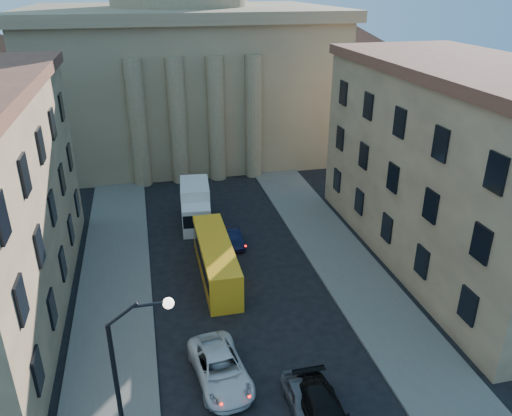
{
  "coord_description": "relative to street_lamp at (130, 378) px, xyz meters",
  "views": [
    {
      "loc": [
        -5.5,
        -8.02,
        19.71
      ],
      "look_at": [
        0.62,
        18.43,
        7.33
      ],
      "focal_mm": 35.0,
      "sensor_mm": 36.0,
      "label": 1
    }
  ],
  "objects": [
    {
      "name": "car_right_far",
      "position": [
        7.97,
        1.83,
        -4.67
      ],
      "size": [
        1.51,
        3.62,
        1.22
      ],
      "primitive_type": "imported",
      "rotation": [
        0.0,
        0.0,
        0.02
      ],
      "color": "#535459",
      "rests_on": "ground"
    },
    {
      "name": "street_lamp",
      "position": [
        0.0,
        0.0,
        0.0
      ],
      "size": [
        2.62,
        0.44,
        8.83
      ],
      "color": "black",
      "rests_on": "ground"
    },
    {
      "name": "city_bus",
      "position": [
        5.69,
        15.08,
        -3.82
      ],
      "size": [
        2.31,
        9.71,
        2.73
      ],
      "rotation": [
        0.0,
        0.0,
        -0.01
      ],
      "color": "#F3A81B",
      "rests_on": "ground"
    },
    {
      "name": "car_right_mid",
      "position": [
        8.66,
        0.46,
        -4.54
      ],
      "size": [
        2.13,
        5.14,
        1.49
      ],
      "primitive_type": "imported",
      "rotation": [
        0.0,
        0.0,
        0.01
      ],
      "color": "black",
      "rests_on": "ground"
    },
    {
      "name": "church",
      "position": [
        6.97,
        47.47,
        6.59
      ],
      "size": [
        68.02,
        28.76,
        36.6
      ],
      "color": "#867152",
      "rests_on": "ground"
    },
    {
      "name": "box_truck",
      "position": [
        5.32,
        24.34,
        -3.66
      ],
      "size": [
        2.96,
        6.41,
        3.42
      ],
      "rotation": [
        0.0,
        0.0,
        -0.09
      ],
      "color": "silver",
      "rests_on": "ground"
    },
    {
      "name": "car_right_distant",
      "position": [
        7.77,
        19.59,
        -4.68
      ],
      "size": [
        1.39,
        3.74,
        1.22
      ],
      "primitive_type": "imported",
      "rotation": [
        0.0,
        0.0,
        0.03
      ],
      "color": "black",
      "rests_on": "ground"
    },
    {
      "name": "car_left_mid",
      "position": [
        4.28,
        4.65,
        -4.5
      ],
      "size": [
        3.23,
        5.89,
        1.56
      ],
      "primitive_type": "imported",
      "rotation": [
        0.0,
        0.0,
        0.12
      ],
      "color": "silver",
      "rests_on": "ground"
    },
    {
      "name": "sidewalk_left",
      "position": [
        -1.53,
        10.0,
        -5.21
      ],
      "size": [
        5.0,
        60.0,
        0.15
      ],
      "primitive_type": "cube",
      "color": "#595752",
      "rests_on": "ground"
    },
    {
      "name": "sidewalk_right",
      "position": [
        15.47,
        10.0,
        -5.21
      ],
      "size": [
        5.0,
        60.0,
        0.15
      ],
      "primitive_type": "cube",
      "color": "#595752",
      "rests_on": "ground"
    },
    {
      "name": "building_right",
      "position": [
        23.97,
        14.0,
        2.14
      ],
      "size": [
        11.6,
        26.6,
        14.7
      ],
      "color": "tan",
      "rests_on": "ground"
    }
  ]
}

